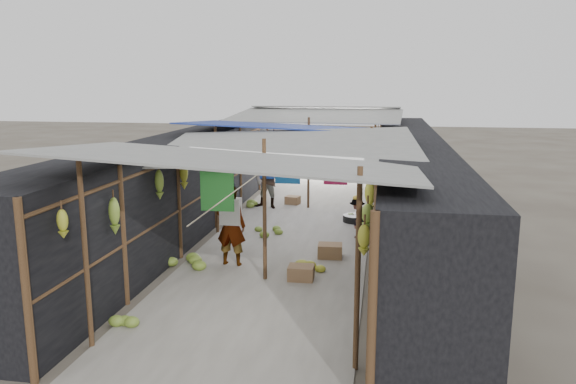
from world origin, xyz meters
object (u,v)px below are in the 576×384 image
Objects in this scene: shopper_blue at (268,179)px; vendor_seated at (357,218)px; crate_near at (330,251)px; vendor_elderly at (231,226)px; black_basin at (355,219)px.

shopper_blue is 1.78× the size of vendor_seated.
vendor_elderly is (-1.88, -0.78, 0.66)m from crate_near.
crate_near is at bearing -48.02° from shopper_blue.
crate_near is 0.76× the size of black_basin.
crate_near is 4.90m from shopper_blue.
black_basin is at bearing -115.19° from vendor_elderly.
black_basin is 1.53m from vendor_seated.
vendor_seated is (0.47, 1.61, 0.33)m from crate_near.
black_basin is 4.53m from vendor_elderly.
vendor_seated is at bearing -129.58° from vendor_elderly.
shopper_blue is (-2.57, 1.23, 0.75)m from black_basin.
crate_near is at bearing -96.71° from black_basin.
vendor_elderly is (-2.24, -3.87, 0.71)m from black_basin.
shopper_blue is at bearing -135.35° from vendor_seated.
black_basin is 0.38× the size of shopper_blue.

